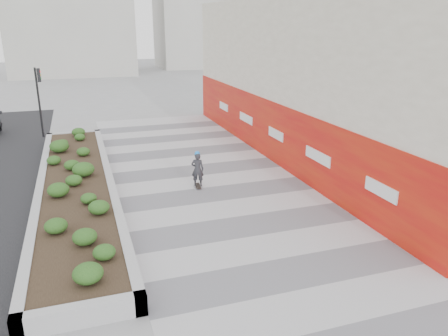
# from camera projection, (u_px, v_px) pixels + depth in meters

# --- Properties ---
(ground) EXTENTS (160.00, 160.00, 0.00)m
(ground) POSITION_uv_depth(u_px,v_px,m) (268.00, 250.00, 13.40)
(ground) COLOR gray
(ground) RESTS_ON ground
(walkway) EXTENTS (8.00, 36.00, 0.01)m
(walkway) POSITION_uv_depth(u_px,v_px,m) (235.00, 212.00, 16.09)
(walkway) COLOR #A8A8AD
(walkway) RESTS_ON ground
(building) EXTENTS (6.04, 24.08, 8.00)m
(building) POSITION_uv_depth(u_px,v_px,m) (323.00, 78.00, 22.35)
(building) COLOR beige
(building) RESTS_ON ground
(planter) EXTENTS (3.00, 18.00, 0.90)m
(planter) POSITION_uv_depth(u_px,v_px,m) (76.00, 183.00, 17.90)
(planter) COLOR #9E9EA0
(planter) RESTS_ON ground
(traffic_signal_near) EXTENTS (0.33, 0.28, 4.20)m
(traffic_signal_near) POSITION_uv_depth(u_px,v_px,m) (39.00, 92.00, 26.10)
(traffic_signal_near) COLOR black
(traffic_signal_near) RESTS_ON ground
(manhole_cover) EXTENTS (0.44, 0.44, 0.01)m
(manhole_cover) POSITION_uv_depth(u_px,v_px,m) (247.00, 211.00, 16.25)
(manhole_cover) COLOR #595654
(manhole_cover) RESTS_ON ground
(skateboarder) EXTENTS (0.62, 0.74, 1.60)m
(skateboarder) POSITION_uv_depth(u_px,v_px,m) (198.00, 169.00, 18.34)
(skateboarder) COLOR beige
(skateboarder) RESTS_ON ground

